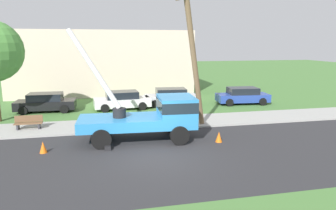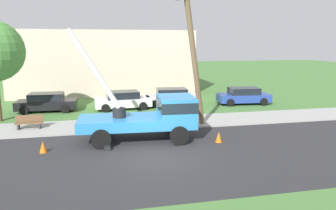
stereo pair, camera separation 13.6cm
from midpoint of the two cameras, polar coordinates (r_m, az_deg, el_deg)
ground_plane at (r=26.18m, az=-6.51°, el=-0.26°), size 120.00×120.00×0.00m
road_asphalt at (r=14.71m, az=-1.95°, el=-9.47°), size 80.00×8.85×0.01m
sidewalk_strip at (r=20.41m, az=-4.90°, el=-3.40°), size 80.00×3.27×0.10m
utility_truck at (r=16.99m, az=-2.60°, el=-1.67°), size 6.75×3.21×5.98m
leaning_utility_pole at (r=18.81m, az=4.88°, el=9.19°), size 2.43×1.95×8.83m
traffic_cone_ahead at (r=16.97m, az=9.45°, el=-5.77°), size 0.36×0.36×0.56m
traffic_cone_behind at (r=16.34m, az=-21.58°, el=-7.11°), size 0.36×0.36×0.56m
parked_sedan_black at (r=25.76m, az=-21.08°, el=0.47°), size 4.45×2.11×1.42m
parked_sedan_white at (r=25.19m, az=-8.06°, el=0.89°), size 4.52×2.22×1.42m
parked_sedan_silver at (r=26.45m, az=0.82°, el=1.50°), size 4.51×2.20×1.42m
parked_sedan_blue at (r=27.74m, az=13.73°, el=1.64°), size 4.54×2.26×1.42m
park_bench at (r=20.71m, az=-23.78°, el=-2.95°), size 1.60×0.45×0.90m
lowrise_building_backdrop at (r=33.38m, az=-11.47°, el=7.62°), size 18.00×6.00×6.40m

